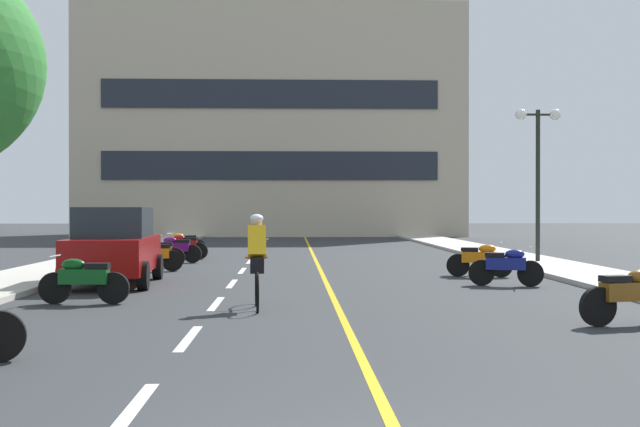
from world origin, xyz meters
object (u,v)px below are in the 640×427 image
(motorcycle_8, at_px, (176,249))
(cyclist_rider, at_px, (257,259))
(motorcycle_10, at_px, (183,243))
(motorcycle_4, at_px, (506,266))
(motorcycle_9, at_px, (184,246))
(motorcycle_7, at_px, (156,252))
(parked_car_near, at_px, (114,246))
(motorcycle_3, at_px, (83,279))
(street_lamp_mid, at_px, (538,149))
(motorcycle_6, at_px, (152,255))
(motorcycle_2, at_px, (630,294))
(motorcycle_5, at_px, (480,259))

(motorcycle_8, height_order, cyclist_rider, cyclist_rider)
(motorcycle_10, bearing_deg, motorcycle_8, -85.85)
(motorcycle_4, relative_size, motorcycle_9, 0.99)
(motorcycle_7, height_order, motorcycle_10, same)
(parked_car_near, xyz_separation_m, motorcycle_3, (0.27, -3.84, -0.44))
(motorcycle_8, bearing_deg, motorcycle_7, -97.18)
(motorcycle_8, bearing_deg, motorcycle_4, -43.15)
(motorcycle_3, bearing_deg, motorcycle_7, 91.19)
(parked_car_near, distance_m, motorcycle_3, 3.87)
(motorcycle_7, xyz_separation_m, motorcycle_8, (0.27, 2.17, 0.00))
(motorcycle_7, bearing_deg, cyclist_rider, -70.91)
(motorcycle_10, xyz_separation_m, cyclist_rider, (3.48, -16.18, 0.41))
(motorcycle_9, bearing_deg, street_lamp_mid, -15.41)
(motorcycle_9, relative_size, cyclist_rider, 0.95)
(street_lamp_mid, relative_size, motorcycle_6, 2.87)
(motorcycle_3, xyz_separation_m, cyclist_rider, (3.27, -0.81, 0.41))
(motorcycle_2, bearing_deg, motorcycle_9, 118.75)
(motorcycle_6, xyz_separation_m, motorcycle_8, (0.13, 3.68, 0.00))
(motorcycle_6, distance_m, motorcycle_9, 5.65)
(street_lamp_mid, xyz_separation_m, motorcycle_4, (-2.89, -6.98, -3.22))
(motorcycle_5, relative_size, motorcycle_8, 0.98)
(motorcycle_3, bearing_deg, motorcycle_5, 32.46)
(motorcycle_8, relative_size, motorcycle_10, 1.02)
(motorcycle_3, bearing_deg, street_lamp_mid, 40.81)
(motorcycle_5, bearing_deg, motorcycle_8, 146.52)
(motorcycle_2, bearing_deg, motorcycle_8, 122.01)
(parked_car_near, bearing_deg, motorcycle_2, -36.29)
(motorcycle_5, bearing_deg, motorcycle_2, -88.15)
(street_lamp_mid, xyz_separation_m, motorcycle_7, (-11.93, -0.93, -3.22))
(motorcycle_2, xyz_separation_m, motorcycle_9, (-8.98, 16.37, 0.00))
(motorcycle_2, xyz_separation_m, motorcycle_3, (-9.08, 3.03, 0.00))
(motorcycle_4, bearing_deg, street_lamp_mid, 67.47)
(parked_car_near, height_order, motorcycle_3, parked_car_near)
(motorcycle_7, distance_m, cyclist_rider, 10.61)
(parked_car_near, distance_m, motorcycle_8, 7.55)
(street_lamp_mid, xyz_separation_m, motorcycle_5, (-2.93, -4.53, -3.22))
(motorcycle_2, distance_m, motorcycle_8, 16.98)
(street_lamp_mid, height_order, motorcycle_4, street_lamp_mid)
(motorcycle_8, relative_size, motorcycle_9, 1.01)
(motorcycle_2, bearing_deg, motorcycle_10, 116.79)
(motorcycle_6, bearing_deg, street_lamp_mid, 11.70)
(motorcycle_5, distance_m, motorcycle_6, 9.10)
(motorcycle_3, distance_m, motorcycle_8, 11.37)
(motorcycle_4, distance_m, motorcycle_8, 12.01)
(motorcycle_3, distance_m, cyclist_rider, 3.40)
(street_lamp_mid, distance_m, motorcycle_3, 15.84)
(street_lamp_mid, bearing_deg, parked_car_near, -152.33)
(street_lamp_mid, relative_size, motorcycle_8, 2.85)
(street_lamp_mid, distance_m, motorcycle_4, 8.21)
(street_lamp_mid, height_order, motorcycle_2, street_lamp_mid)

